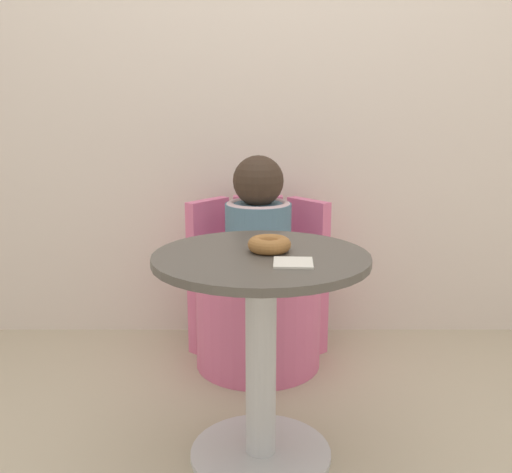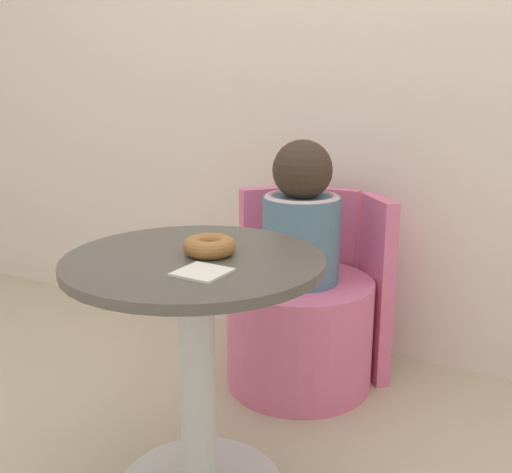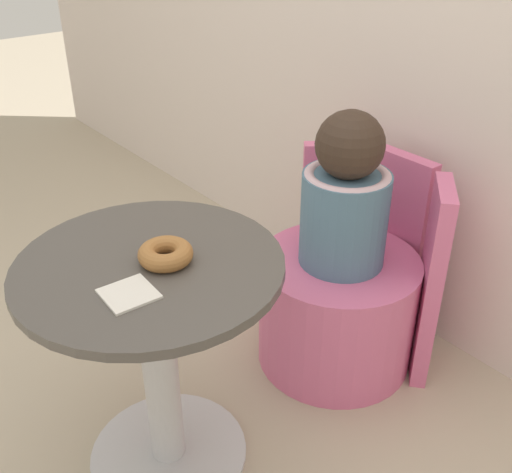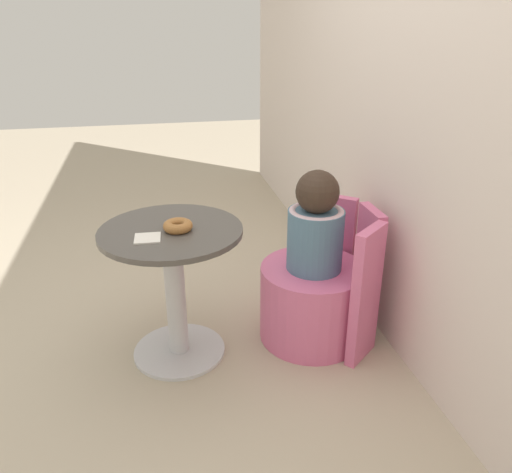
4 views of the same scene
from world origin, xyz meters
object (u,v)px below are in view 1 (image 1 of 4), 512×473
(donut, at_px, (267,244))
(child_figure, at_px, (256,222))
(tub_chair, at_px, (256,320))
(round_table, at_px, (258,325))

(donut, bearing_deg, child_figure, 92.73)
(tub_chair, xyz_separation_m, child_figure, (0.00, 0.00, 0.42))
(tub_chair, height_order, donut, donut)
(donut, bearing_deg, round_table, -128.05)
(round_table, relative_size, tub_chair, 1.27)
(round_table, bearing_deg, tub_chair, 90.49)
(tub_chair, bearing_deg, round_table, -89.51)
(tub_chair, xyz_separation_m, donut, (0.03, -0.65, 0.49))
(child_figure, bearing_deg, donut, -87.27)
(child_figure, bearing_deg, round_table, -89.51)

